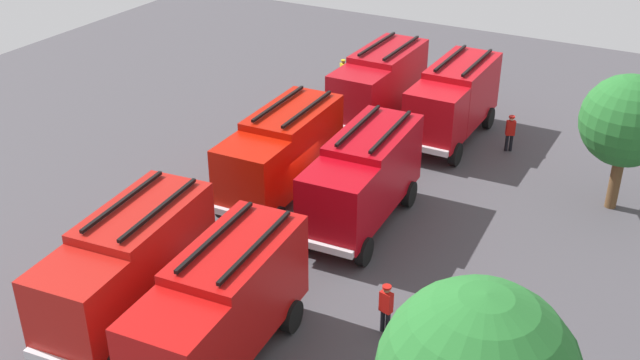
# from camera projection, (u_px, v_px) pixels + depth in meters

# --- Properties ---
(ground_plane) EXTENTS (56.34, 56.34, 0.00)m
(ground_plane) POSITION_uv_depth(u_px,v_px,m) (320.00, 209.00, 32.24)
(ground_plane) COLOR #423F44
(fire_truck_0) EXTENTS (7.21, 2.78, 3.88)m
(fire_truck_0) POSITION_uv_depth(u_px,v_px,m) (379.00, 83.00, 39.55)
(fire_truck_0) COLOR #A90D16
(fire_truck_0) RESTS_ON ground
(fire_truck_1) EXTENTS (7.29, 2.98, 3.88)m
(fire_truck_1) POSITION_uv_depth(u_px,v_px,m) (282.00, 151.00, 32.27)
(fire_truck_1) COLOR #B31105
(fire_truck_1) RESTS_ON ground
(fire_truck_2) EXTENTS (7.41, 3.33, 3.88)m
(fire_truck_2) POSITION_uv_depth(u_px,v_px,m) (128.00, 264.00, 24.79)
(fire_truck_2) COLOR #AA1611
(fire_truck_2) RESTS_ON ground
(fire_truck_3) EXTENTS (7.21, 2.77, 3.88)m
(fire_truck_3) POSITION_uv_depth(u_px,v_px,m) (454.00, 99.00, 37.54)
(fire_truck_3) COLOR #B30C14
(fire_truck_3) RESTS_ON ground
(fire_truck_4) EXTENTS (7.32, 3.08, 3.88)m
(fire_truck_4) POSITION_uv_depth(u_px,v_px,m) (363.00, 177.00, 30.23)
(fire_truck_4) COLOR #AB0610
(fire_truck_4) RESTS_ON ground
(fire_truck_5) EXTENTS (7.36, 3.18, 3.88)m
(fire_truck_5) POSITION_uv_depth(u_px,v_px,m) (221.00, 305.00, 22.86)
(fire_truck_5) COLOR #B00E0C
(fire_truck_5) RESTS_ON ground
(firefighter_0) EXTENTS (0.41, 0.48, 1.82)m
(firefighter_0) POSITION_uv_depth(u_px,v_px,m) (510.00, 131.00, 36.85)
(firefighter_0) COLOR black
(firefighter_0) RESTS_ON ground
(firefighter_1) EXTENTS (0.33, 0.46, 1.83)m
(firefighter_1) POSITION_uv_depth(u_px,v_px,m) (386.00, 306.00, 24.64)
(firefighter_1) COLOR black
(firefighter_1) RESTS_ON ground
(firefighter_2) EXTENTS (0.39, 0.48, 1.69)m
(firefighter_2) POSITION_uv_depth(u_px,v_px,m) (276.00, 125.00, 37.75)
(firefighter_2) COLOR black
(firefighter_2) RESTS_ON ground
(firefighter_3) EXTENTS (0.44, 0.48, 1.65)m
(firefighter_3) POSITION_uv_depth(u_px,v_px,m) (343.00, 72.00, 44.61)
(firefighter_3) COLOR black
(firefighter_3) RESTS_ON ground
(tree_0) EXTENTS (3.76, 3.76, 5.82)m
(tree_0) POSITION_uv_depth(u_px,v_px,m) (627.00, 121.00, 30.64)
(tree_0) COLOR brown
(tree_0) RESTS_ON ground
(traffic_cone_0) EXTENTS (0.46, 0.46, 0.66)m
(traffic_cone_0) POSITION_uv_depth(u_px,v_px,m) (199.00, 242.00, 29.35)
(traffic_cone_0) COLOR #F2600C
(traffic_cone_0) RESTS_ON ground
(traffic_cone_1) EXTENTS (0.47, 0.47, 0.68)m
(traffic_cone_1) POSITION_uv_depth(u_px,v_px,m) (412.00, 129.00, 38.84)
(traffic_cone_1) COLOR #F2600C
(traffic_cone_1) RESTS_ON ground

